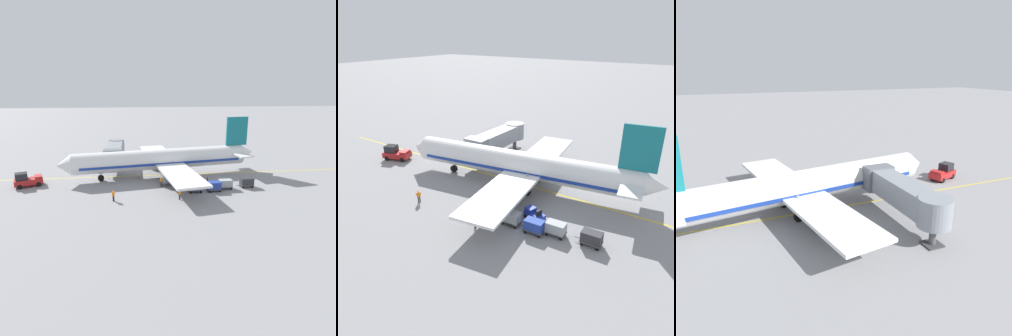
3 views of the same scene
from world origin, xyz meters
TOP-DOWN VIEW (x-y plane):
  - ground_plane at (0.00, 0.00)m, footprint 400.00×400.00m
  - gate_lead_in_line at (0.00, 0.00)m, footprint 0.24×80.00m
  - parked_airliner at (-0.57, 0.10)m, footprint 30.44×37.29m
  - jet_bridge at (6.73, 9.37)m, footprint 13.82×3.50m
  - pushback_tractor at (-3.76, 23.34)m, footprint 3.61×4.89m
  - baggage_tug_lead at (-7.43, -5.78)m, footprint 1.84×2.73m
  - baggage_cart_front at (-9.69, -4.04)m, footprint 1.40×2.93m
  - baggage_cart_second_in_train at (-9.73, -7.08)m, footprint 1.40×2.93m
  - baggage_cart_third_in_train at (-8.83, -9.23)m, footprint 1.40×2.93m
  - baggage_cart_tail_end at (-8.36, -13.03)m, footprint 1.40×2.93m
  - ground_crew_wing_walker at (-6.44, 1.11)m, footprint 0.72×0.25m
  - ground_crew_loader at (-12.52, -1.10)m, footprint 0.72×0.34m
  - ground_crew_marshaller at (-12.02, 8.57)m, footprint 0.66×0.45m

SIDE VIEW (x-z plane):
  - ground_plane at x=0.00m, z-range 0.00..0.00m
  - gate_lead_in_line at x=0.00m, z-range 0.00..0.01m
  - baggage_tug_lead at x=-7.43m, z-range -0.10..1.52m
  - baggage_cart_front at x=-9.69m, z-range 0.16..1.74m
  - baggage_cart_second_in_train at x=-9.73m, z-range 0.16..1.74m
  - baggage_cart_third_in_train at x=-8.83m, z-range 0.16..1.74m
  - baggage_cart_tail_end at x=-8.36m, z-range 0.16..1.74m
  - ground_crew_wing_walker at x=-6.44m, z-range 0.11..1.80m
  - ground_crew_loader at x=-12.52m, z-range 0.11..1.80m
  - ground_crew_marshaller at x=-12.02m, z-range 0.11..1.80m
  - pushback_tractor at x=-3.76m, z-range -0.10..2.30m
  - parked_airliner at x=-0.57m, z-range -2.13..8.50m
  - jet_bridge at x=6.73m, z-range 0.96..5.94m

